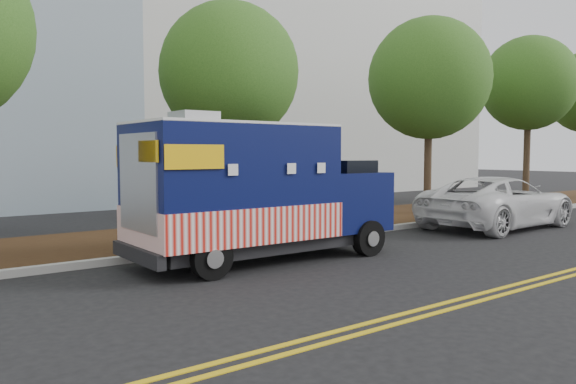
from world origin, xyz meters
TOP-DOWN VIEW (x-y plane):
  - ground at (0.00, 0.00)m, footprint 120.00×120.00m
  - curb at (0.00, 1.40)m, footprint 120.00×0.18m
  - mulch_strip at (0.00, 3.50)m, footprint 120.00×4.00m
  - centerline_near at (0.00, -4.45)m, footprint 120.00×0.10m
  - centerline_far at (0.00, -4.70)m, footprint 120.00×0.10m
  - tree_b at (0.92, 3.74)m, footprint 3.81×3.81m
  - tree_c at (8.40, 2.91)m, footprint 4.15×4.15m
  - tree_d at (14.45, 2.72)m, footprint 3.79×3.79m
  - sign_post at (-2.67, 1.55)m, footprint 0.06×0.06m
  - food_truck at (-0.85, -0.04)m, footprint 5.74×2.25m
  - white_car at (7.88, -0.14)m, footprint 5.59×2.73m

SIDE VIEW (x-z plane):
  - ground at x=0.00m, z-range 0.00..0.00m
  - centerline_near at x=0.00m, z-range 0.00..0.01m
  - centerline_far at x=0.00m, z-range 0.00..0.01m
  - curb at x=0.00m, z-range 0.00..0.15m
  - mulch_strip at x=0.00m, z-range 0.00..0.15m
  - white_car at x=7.88m, z-range 0.00..1.53m
  - sign_post at x=-2.67m, z-range 0.00..2.40m
  - food_truck at x=-0.85m, z-range -0.14..2.86m
  - tree_b at x=0.92m, z-range 1.25..7.59m
  - tree_c at x=8.40m, z-range 1.34..8.19m
  - tree_d at x=14.45m, z-range 1.56..8.50m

